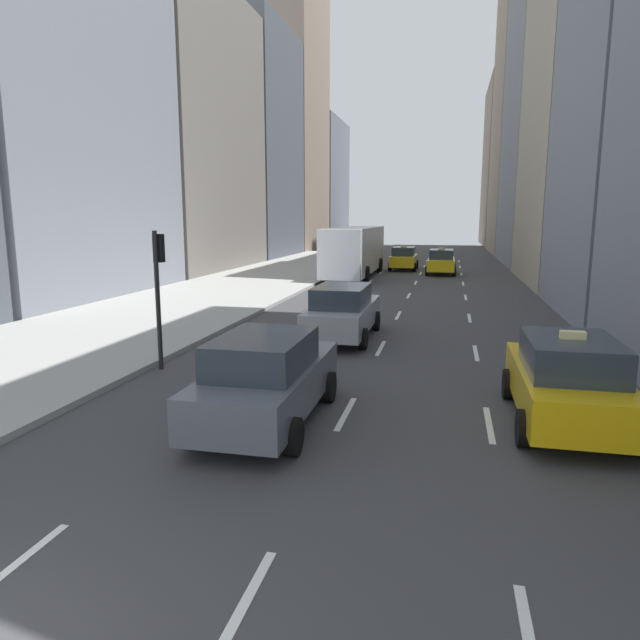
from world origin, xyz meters
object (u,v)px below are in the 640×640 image
at_px(city_bus, 355,250).
at_px(traffic_light_pole, 158,277).
at_px(taxi_lead, 404,258).
at_px(taxi_second, 567,380).
at_px(sedan_black_near, 343,311).
at_px(sedan_silver_behind, 267,378).
at_px(taxi_third, 441,262).

bearing_deg(city_bus, traffic_light_pole, -92.68).
height_order(taxi_lead, city_bus, city_bus).
xyz_separation_m(taxi_second, traffic_light_pole, (-9.55, 2.09, 1.53)).
relative_size(sedan_black_near, sedan_silver_behind, 1.07).
relative_size(taxi_third, city_bus, 0.38).
height_order(taxi_third, traffic_light_pole, traffic_light_pole).
xyz_separation_m(taxi_third, city_bus, (-5.61, -2.88, 0.91)).
bearing_deg(sedan_black_near, city_bus, 98.20).
distance_m(taxi_second, sedan_silver_behind, 5.72).
height_order(taxi_second, taxi_third, same).
xyz_separation_m(taxi_lead, sedan_silver_behind, (-0.00, -33.19, 0.02)).
distance_m(sedan_silver_behind, traffic_light_pole, 5.34).
relative_size(sedan_silver_behind, traffic_light_pole, 1.30).
bearing_deg(taxi_second, taxi_lead, 99.92).
bearing_deg(taxi_third, sedan_silver_behind, -95.26).
relative_size(taxi_lead, taxi_third, 1.00).
relative_size(taxi_second, city_bus, 0.38).
height_order(taxi_lead, sedan_black_near, taxi_lead).
distance_m(taxi_lead, sedan_black_near, 25.17).
distance_m(taxi_lead, taxi_second, 32.51).
distance_m(sedan_black_near, traffic_light_pole, 6.37).
distance_m(city_bus, traffic_light_pole, 24.32).
bearing_deg(taxi_second, traffic_light_pole, 167.65).
height_order(taxi_lead, traffic_light_pole, traffic_light_pole).
height_order(sedan_black_near, traffic_light_pole, traffic_light_pole).
distance_m(taxi_second, city_bus, 27.70).
xyz_separation_m(sedan_silver_behind, traffic_light_pole, (-3.95, 3.26, 1.51)).
bearing_deg(city_bus, sedan_silver_behind, -84.17).
distance_m(taxi_second, traffic_light_pole, 9.90).
height_order(taxi_lead, taxi_second, same).
bearing_deg(sedan_black_near, taxi_third, 82.88).
relative_size(sedan_black_near, city_bus, 0.43).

